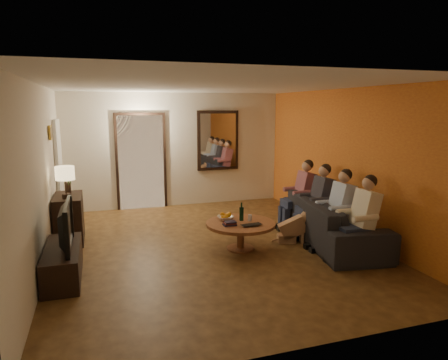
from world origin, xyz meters
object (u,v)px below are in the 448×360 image
object	(u,v)px
tv	(60,226)
dog	(293,226)
table_lamp	(65,182)
coffee_table	(241,236)
dresser	(69,219)
tv_stand	(63,263)
person_d	(302,197)
wine_bottle	(241,211)
sofa	(332,221)
laptop	(253,226)
bowl	(226,218)
person_c	(318,204)
person_b	(338,212)
person_a	(361,222)

from	to	relation	value
tv	dog	world-z (taller)	tv
table_lamp	coffee_table	distance (m)	2.97
dresser	tv_stand	xyz separation A→B (m)	(0.00, -1.59, -0.18)
person_d	wine_bottle	size ratio (longest dim) A/B	3.87
sofa	laptop	world-z (taller)	sofa
dresser	bowl	xyz separation A→B (m)	(2.47, -1.05, 0.08)
person_c	bowl	bearing A→B (deg)	179.05
person_c	laptop	bearing A→B (deg)	-161.63
sofa	person_b	size ratio (longest dim) A/B	2.10
person_c	dog	distance (m)	0.67
laptop	sofa	bearing A→B (deg)	0.19
tv_stand	dog	world-z (taller)	dog
dog	coffee_table	bearing A→B (deg)	-163.28
dresser	sofa	size ratio (longest dim) A/B	0.36
tv	person_d	distance (m)	4.32
table_lamp	person_d	distance (m)	4.21
table_lamp	coffee_table	bearing A→B (deg)	-21.60
bowl	laptop	size ratio (longest dim) A/B	0.79
coffee_table	laptop	size ratio (longest dim) A/B	3.38
dresser	coffee_table	size ratio (longest dim) A/B	0.81
tv	bowl	distance (m)	2.54
person_b	coffee_table	bearing A→B (deg)	164.97
person_c	table_lamp	bearing A→B (deg)	168.38
person_c	coffee_table	size ratio (longest dim) A/B	1.08
person_a	person_d	xyz separation A→B (m)	(0.00, 1.80, 0.00)
table_lamp	bowl	bearing A→B (deg)	-18.56
tv	coffee_table	xyz separation A→B (m)	(2.65, 0.32, -0.51)
wine_bottle	person_c	bearing A→B (deg)	3.57
tv_stand	tv	bearing A→B (deg)	0.00
tv	wine_bottle	distance (m)	2.74
dog	wine_bottle	xyz separation A→B (m)	(-0.90, 0.06, 0.32)
sofa	wine_bottle	distance (m)	1.60
person_b	wine_bottle	world-z (taller)	person_b
coffee_table	person_b	bearing A→B (deg)	-15.03
person_d	coffee_table	xyz separation A→B (m)	(-1.52, -0.79, -0.38)
laptop	tv_stand	bearing A→B (deg)	174.57
person_a	person_b	xyz separation A→B (m)	(0.00, 0.60, 0.00)
person_b	bowl	xyz separation A→B (m)	(-1.70, 0.63, -0.12)
dog	person_a	bearing A→B (deg)	-47.62
tv_stand	person_c	distance (m)	4.22
tv_stand	dog	xyz separation A→B (m)	(3.61, 0.36, 0.06)
person_a	person_c	distance (m)	1.20
tv	bowl	bearing A→B (deg)	-77.68
bowl	person_b	bearing A→B (deg)	-20.28
dresser	table_lamp	distance (m)	0.71
dresser	laptop	world-z (taller)	dresser
dresser	tv	xyz separation A→B (m)	(0.00, -1.59, 0.33)
person_b	dog	world-z (taller)	person_b
tv	sofa	size ratio (longest dim) A/B	0.41
dresser	tv_stand	distance (m)	1.60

